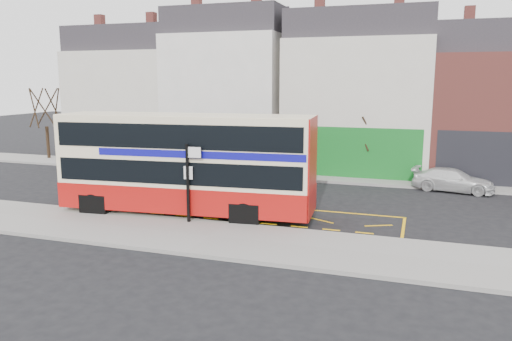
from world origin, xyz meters
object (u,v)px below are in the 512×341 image
(car_grey, at_px, (279,169))
(car_white, at_px, (453,180))
(double_decker_bus, at_px, (187,163))
(bus_stop_post, at_px, (189,176))
(car_silver, at_px, (126,162))
(street_tree_left, at_px, (45,97))
(street_tree_right, at_px, (367,124))

(car_grey, height_order, car_white, car_grey)
(double_decker_bus, distance_m, car_grey, 9.50)
(bus_stop_post, xyz_separation_m, car_silver, (-9.30, 9.66, -1.44))
(car_silver, xyz_separation_m, car_white, (20.10, 0.74, -0.04))
(car_silver, distance_m, car_white, 20.11)
(double_decker_bus, bearing_deg, bus_stop_post, -65.51)
(car_white, height_order, street_tree_left, street_tree_left)
(car_white, bearing_deg, car_grey, 98.22)
(double_decker_bus, height_order, car_grey, double_decker_bus)
(bus_stop_post, bearing_deg, car_white, 40.03)
(bus_stop_post, relative_size, car_grey, 0.86)
(car_grey, bearing_deg, street_tree_right, -61.16)
(car_white, relative_size, street_tree_right, 0.86)
(double_decker_bus, bearing_deg, street_tree_left, 142.43)
(double_decker_bus, relative_size, car_white, 2.70)
(car_silver, distance_m, car_grey, 10.23)
(car_silver, relative_size, car_grey, 1.01)
(car_grey, bearing_deg, street_tree_left, 92.26)
(street_tree_left, bearing_deg, bus_stop_post, -34.73)
(bus_stop_post, xyz_separation_m, car_white, (10.80, 10.40, -1.48))
(bus_stop_post, relative_size, street_tree_right, 0.66)
(car_white, bearing_deg, car_silver, 101.52)
(bus_stop_post, distance_m, street_tree_left, 21.86)
(car_grey, xyz_separation_m, car_white, (9.92, -0.20, -0.01))
(double_decker_bus, height_order, car_silver, double_decker_bus)
(car_silver, height_order, car_grey, car_silver)
(street_tree_left, relative_size, street_tree_right, 1.40)
(bus_stop_post, xyz_separation_m, car_grey, (0.88, 10.60, -1.47))
(car_silver, bearing_deg, car_white, -83.37)
(street_tree_right, bearing_deg, double_decker_bus, -120.93)
(street_tree_right, bearing_deg, street_tree_left, -179.59)
(double_decker_bus, xyz_separation_m, street_tree_right, (6.66, 11.12, 0.99))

